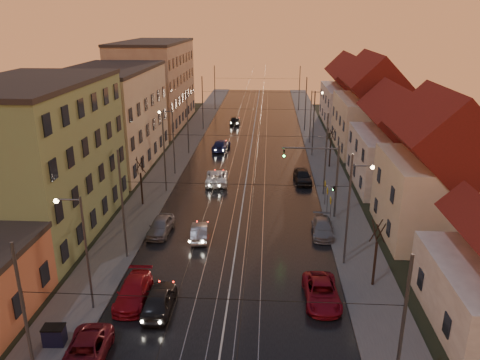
% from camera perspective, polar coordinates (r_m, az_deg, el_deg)
% --- Properties ---
extents(ground, '(160.00, 160.00, 0.00)m').
position_cam_1_polar(ground, '(30.06, -2.08, -18.25)').
color(ground, black).
rests_on(ground, ground).
extents(road, '(16.00, 120.00, 0.04)m').
position_cam_1_polar(road, '(66.32, 1.24, 3.30)').
color(road, black).
rests_on(road, ground).
extents(sidewalk_left, '(4.00, 120.00, 0.15)m').
position_cam_1_polar(sidewalk_left, '(67.43, -7.29, 3.46)').
color(sidewalk_left, '#4C4C4C').
rests_on(sidewalk_left, ground).
extents(sidewalk_right, '(4.00, 120.00, 0.15)m').
position_cam_1_polar(sidewalk_right, '(66.68, 9.87, 3.15)').
color(sidewalk_right, '#4C4C4C').
rests_on(sidewalk_right, ground).
extents(tram_rail_0, '(0.06, 120.00, 0.03)m').
position_cam_1_polar(tram_rail_0, '(66.43, -0.66, 3.36)').
color(tram_rail_0, gray).
rests_on(tram_rail_0, road).
extents(tram_rail_1, '(0.06, 120.00, 0.03)m').
position_cam_1_polar(tram_rail_1, '(66.34, 0.58, 3.34)').
color(tram_rail_1, gray).
rests_on(tram_rail_1, road).
extents(tram_rail_2, '(0.06, 120.00, 0.03)m').
position_cam_1_polar(tram_rail_2, '(66.29, 1.91, 3.32)').
color(tram_rail_2, gray).
rests_on(tram_rail_2, road).
extents(tram_rail_3, '(0.06, 120.00, 0.03)m').
position_cam_1_polar(tram_rail_3, '(66.26, 3.15, 3.29)').
color(tram_rail_3, gray).
rests_on(tram_rail_3, road).
extents(apartment_left_1, '(10.00, 18.00, 13.00)m').
position_cam_1_polar(apartment_left_1, '(44.28, -23.49, 2.20)').
color(apartment_left_1, '#759961').
rests_on(apartment_left_1, ground).
extents(apartment_left_2, '(10.00, 20.00, 12.00)m').
position_cam_1_polar(apartment_left_2, '(62.30, -15.39, 7.23)').
color(apartment_left_2, '#C4B698').
rests_on(apartment_left_2, ground).
extents(apartment_left_3, '(10.00, 24.00, 14.00)m').
position_cam_1_polar(apartment_left_3, '(84.87, -10.33, 11.35)').
color(apartment_left_3, '#997863').
rests_on(apartment_left_3, ground).
extents(house_right_1, '(8.67, 10.20, 10.80)m').
position_cam_1_polar(house_right_1, '(43.28, 22.92, 0.44)').
color(house_right_1, beige).
rests_on(house_right_1, ground).
extents(house_right_2, '(9.18, 12.24, 9.20)m').
position_cam_1_polar(house_right_2, '(55.40, 18.64, 4.00)').
color(house_right_2, '#BBB4AD').
rests_on(house_right_2, ground).
extents(house_right_3, '(9.18, 14.28, 11.50)m').
position_cam_1_polar(house_right_3, '(69.39, 15.70, 8.22)').
color(house_right_3, beige).
rests_on(house_right_3, ground).
extents(house_right_4, '(9.18, 16.32, 10.00)m').
position_cam_1_polar(house_right_4, '(86.95, 13.30, 10.03)').
color(house_right_4, '#BBB4AD').
rests_on(house_right_4, ground).
extents(catenary_pole_l_0, '(0.16, 0.16, 9.00)m').
position_cam_1_polar(catenary_pole_l_0, '(25.05, -24.54, -16.16)').
color(catenary_pole_l_0, '#595B60').
rests_on(catenary_pole_l_0, ground).
extents(catenary_pole_r_0, '(0.16, 0.16, 9.00)m').
position_cam_1_polar(catenary_pole_r_0, '(23.27, 18.96, -18.35)').
color(catenary_pole_r_0, '#595B60').
rests_on(catenary_pole_r_0, ground).
extents(catenary_pole_l_1, '(0.16, 0.16, 9.00)m').
position_cam_1_polar(catenary_pole_l_1, '(37.20, -14.13, -3.11)').
color(catenary_pole_l_1, '#595B60').
rests_on(catenary_pole_l_1, ground).
extents(catenary_pole_r_1, '(0.16, 0.16, 9.00)m').
position_cam_1_polar(catenary_pole_r_1, '(36.02, 13.03, -3.77)').
color(catenary_pole_r_1, '#595B60').
rests_on(catenary_pole_r_1, ground).
extents(catenary_pole_l_2, '(0.16, 0.16, 9.00)m').
position_cam_1_polar(catenary_pole_l_2, '(50.89, -9.22, 3.31)').
color(catenary_pole_l_2, '#595B60').
rests_on(catenary_pole_l_2, ground).
extents(catenary_pole_r_2, '(0.16, 0.16, 9.00)m').
position_cam_1_polar(catenary_pole_r_2, '(50.03, 10.41, 2.96)').
color(catenary_pole_r_2, '#595B60').
rests_on(catenary_pole_r_2, ground).
extents(catenary_pole_l_3, '(0.16, 0.16, 9.00)m').
position_cam_1_polar(catenary_pole_l_3, '(65.16, -6.40, 6.96)').
color(catenary_pole_l_3, '#595B60').
rests_on(catenary_pole_l_3, ground).
extents(catenary_pole_r_3, '(0.16, 0.16, 9.00)m').
position_cam_1_polar(catenary_pole_r_3, '(64.49, 8.94, 6.71)').
color(catenary_pole_r_3, '#595B60').
rests_on(catenary_pole_r_3, ground).
extents(catenary_pole_l_4, '(0.16, 0.16, 9.00)m').
position_cam_1_polar(catenary_pole_l_4, '(79.69, -4.58, 9.28)').
color(catenary_pole_l_4, '#595B60').
rests_on(catenary_pole_l_4, ground).
extents(catenary_pole_r_4, '(0.16, 0.16, 9.00)m').
position_cam_1_polar(catenary_pole_r_4, '(79.15, 8.01, 9.08)').
color(catenary_pole_r_4, '#595B60').
rests_on(catenary_pole_r_4, ground).
extents(catenary_pole_l_5, '(0.16, 0.16, 9.00)m').
position_cam_1_polar(catenary_pole_l_5, '(97.32, -3.10, 11.13)').
color(catenary_pole_l_5, '#595B60').
rests_on(catenary_pole_l_5, ground).
extents(catenary_pole_r_5, '(0.16, 0.16, 9.00)m').
position_cam_1_polar(catenary_pole_r_5, '(96.88, 7.25, 10.97)').
color(catenary_pole_r_5, '#595B60').
rests_on(catenary_pole_r_5, ground).
extents(street_lamp_0, '(1.75, 0.32, 8.00)m').
position_cam_1_polar(street_lamp_0, '(31.24, -18.83, -7.28)').
color(street_lamp_0, '#595B60').
rests_on(street_lamp_0, ground).
extents(street_lamp_1, '(1.75, 0.32, 8.00)m').
position_cam_1_polar(street_lamp_1, '(36.87, 13.61, -2.62)').
color(street_lamp_1, '#595B60').
rests_on(street_lamp_1, ground).
extents(street_lamp_2, '(1.75, 0.32, 8.00)m').
position_cam_1_polar(street_lamp_2, '(56.56, -8.44, 5.37)').
color(street_lamp_2, '#595B60').
rests_on(street_lamp_2, ground).
extents(street_lamp_3, '(1.75, 0.32, 8.00)m').
position_cam_1_polar(street_lamp_3, '(71.28, 8.88, 8.23)').
color(street_lamp_3, '#595B60').
rests_on(street_lamp_3, ground).
extents(traffic_light_mast, '(5.30, 0.32, 7.20)m').
position_cam_1_polar(traffic_light_mast, '(44.24, 10.49, 0.92)').
color(traffic_light_mast, '#595B60').
rests_on(traffic_light_mast, ground).
extents(bare_tree_0, '(1.09, 1.09, 5.11)m').
position_cam_1_polar(bare_tree_0, '(48.18, -11.95, -0.30)').
color(bare_tree_0, black).
rests_on(bare_tree_0, ground).
extents(bare_tree_1, '(1.09, 1.09, 5.11)m').
position_cam_1_polar(bare_tree_1, '(34.52, 16.20, -8.82)').
color(bare_tree_1, black).
rests_on(bare_tree_1, ground).
extents(bare_tree_2, '(1.09, 1.09, 5.11)m').
position_cam_1_polar(bare_tree_2, '(60.35, 10.96, 3.75)').
color(bare_tree_2, black).
rests_on(bare_tree_2, ground).
extents(driving_car_0, '(1.98, 4.66, 1.57)m').
position_cam_1_polar(driving_car_0, '(32.06, -9.84, -14.16)').
color(driving_car_0, black).
rests_on(driving_car_0, ground).
extents(driving_car_1, '(1.85, 4.13, 1.32)m').
position_cam_1_polar(driving_car_1, '(40.95, -4.97, -6.31)').
color(driving_car_1, gray).
rests_on(driving_car_1, ground).
extents(driving_car_2, '(2.82, 5.50, 1.48)m').
position_cam_1_polar(driving_car_2, '(54.12, -2.85, 0.34)').
color(driving_car_2, white).
rests_on(driving_car_2, ground).
extents(driving_car_3, '(2.52, 5.35, 1.51)m').
position_cam_1_polar(driving_car_3, '(67.79, -2.32, 4.29)').
color(driving_car_3, navy).
rests_on(driving_car_3, ground).
extents(driving_car_4, '(1.79, 4.38, 1.49)m').
position_cam_1_polar(driving_car_4, '(84.32, -0.60, 7.29)').
color(driving_car_4, black).
rests_on(driving_car_4, ground).
extents(parked_left_1, '(2.63, 5.08, 1.37)m').
position_cam_1_polar(parked_left_1, '(28.92, -18.38, -19.43)').
color(parked_left_1, maroon).
rests_on(parked_left_1, ground).
extents(parked_left_2, '(2.15, 4.96, 1.42)m').
position_cam_1_polar(parked_left_2, '(33.31, -12.87, -13.14)').
color(parked_left_2, '#A1101B').
rests_on(parked_left_2, ground).
extents(parked_left_3, '(1.97, 4.46, 1.49)m').
position_cam_1_polar(parked_left_3, '(42.29, -9.64, -5.53)').
color(parked_left_3, gray).
rests_on(parked_left_3, ground).
extents(parked_right_0, '(2.42, 5.03, 1.38)m').
position_cam_1_polar(parked_right_0, '(32.94, 9.92, -13.37)').
color(parked_right_0, maroon).
rests_on(parked_right_0, ground).
extents(parked_right_1, '(2.01, 4.57, 1.31)m').
position_cam_1_polar(parked_right_1, '(42.18, 10.04, -5.76)').
color(parked_right_1, gray).
rests_on(parked_right_1, ground).
extents(parked_right_2, '(2.17, 4.69, 1.56)m').
position_cam_1_polar(parked_right_2, '(54.76, 7.63, 0.46)').
color(parked_right_2, black).
rests_on(parked_right_2, ground).
extents(dumpster, '(1.25, 0.88, 1.10)m').
position_cam_1_polar(dumpster, '(30.74, -21.68, -17.24)').
color(dumpster, black).
rests_on(dumpster, sidewalk_left).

